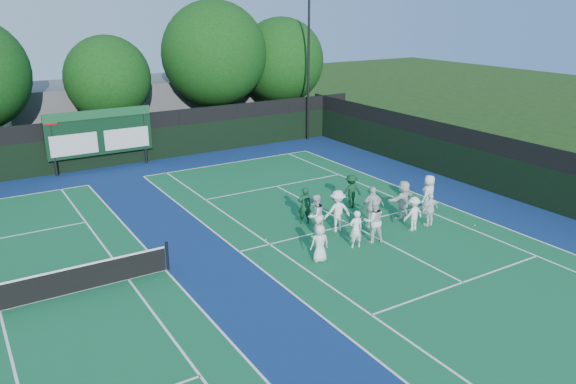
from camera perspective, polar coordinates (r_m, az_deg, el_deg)
ground at (r=24.23m, az=7.79°, el=-4.05°), size 120.00×120.00×0.00m
court_apron at (r=22.02m, az=-6.17°, el=-6.36°), size 34.00×32.00×0.01m
near_court at (r=24.94m, az=6.35°, el=-3.29°), size 11.05×23.85×0.01m
back_fence at (r=35.08m, az=-17.02°, el=4.76°), size 34.00×0.08×3.00m
divider_fence_right at (r=30.65m, az=19.87°, el=2.53°), size 0.08×32.00×3.00m
scoreboard at (r=34.28m, az=-18.60°, el=5.72°), size 6.00×0.21×3.55m
clubhouse at (r=43.57m, az=-14.83°, el=8.39°), size 18.00×6.00×4.00m
light_pole_right at (r=39.59m, az=2.11°, el=14.29°), size 1.20×0.30×10.12m
tree_c at (r=38.15m, az=-17.63°, el=10.75°), size 5.40×5.40×7.46m
tree_d at (r=40.49m, az=-7.34°, el=13.50°), size 7.28×7.28×9.60m
tree_e at (r=43.08m, az=-0.58°, el=12.99°), size 6.34×6.34×8.39m
tennis_ball_0 at (r=23.20m, az=-2.28°, el=-4.85°), size 0.07×0.07×0.07m
tennis_ball_1 at (r=26.33m, az=11.12°, el=-2.28°), size 0.07×0.07×0.07m
tennis_ball_2 at (r=25.94m, az=18.44°, el=-3.24°), size 0.07×0.07×0.07m
tennis_ball_3 at (r=23.20m, az=-6.32°, el=-4.95°), size 0.07×0.07×0.07m
tennis_ball_4 at (r=28.31m, az=6.11°, el=-0.53°), size 0.07×0.07×0.07m
tennis_ball_5 at (r=28.30m, az=12.78°, el=-0.90°), size 0.07×0.07×0.07m
player_front_0 at (r=21.15m, az=3.25°, el=-5.22°), size 0.79×0.59×1.46m
player_front_1 at (r=22.40m, az=6.91°, el=-3.77°), size 0.63×0.48×1.57m
player_front_2 at (r=22.99m, az=8.69°, el=-2.90°), size 1.07×0.94×1.83m
player_front_3 at (r=24.53m, az=12.62°, el=-2.16°), size 0.97×0.56×1.50m
player_front_4 at (r=25.19m, az=14.23°, el=-1.73°), size 0.88×0.37×1.50m
player_back_0 at (r=23.32m, az=2.80°, el=-2.41°), size 1.05×0.92×1.81m
player_back_1 at (r=23.91m, az=5.05°, el=-1.92°), size 1.29×0.90×1.81m
player_back_2 at (r=24.52m, az=8.58°, el=-1.50°), size 1.15×0.70×1.84m
player_back_3 at (r=25.75m, az=11.62°, el=-0.76°), size 1.71×0.78×1.78m
player_back_4 at (r=26.67m, az=14.10°, el=-0.23°), size 1.04×0.86×1.82m
coach_left at (r=24.64m, az=1.70°, el=-1.40°), size 0.71×0.59×1.67m
coach_right at (r=26.73m, az=6.43°, el=0.07°), size 1.16×0.81×1.64m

